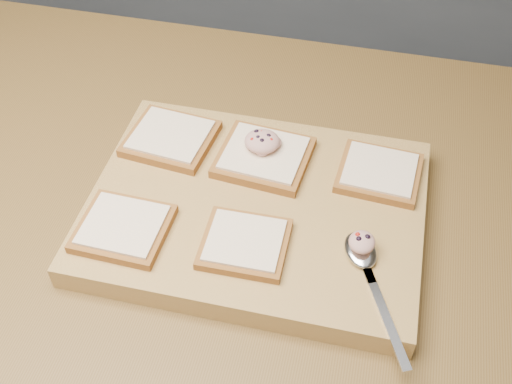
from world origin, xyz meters
The scene contains 10 objects.
island_counter centered at (0.00, 0.00, 0.45)m, with size 2.00×0.80×0.90m.
cutting_board centered at (0.07, -0.06, 0.92)m, with size 0.46×0.35×0.04m, color tan.
bread_far_left centered at (-0.08, 0.03, 0.95)m, with size 0.14×0.13×0.02m.
bread_far_center centered at (0.06, 0.02, 0.95)m, with size 0.14×0.13×0.02m.
bread_far_right centered at (0.23, 0.03, 0.94)m, with size 0.12×0.11×0.02m.
bread_near_left centered at (-0.09, -0.15, 0.94)m, with size 0.12×0.11×0.02m.
bread_near_center centered at (0.07, -0.14, 0.94)m, with size 0.11×0.10×0.02m.
tuna_salad_dollop centered at (0.06, 0.03, 0.97)m, with size 0.05×0.05×0.02m.
spoon centered at (0.23, -0.13, 0.94)m, with size 0.11×0.19×0.01m.
spoon_salad centered at (0.22, -0.12, 0.96)m, with size 0.03×0.04×0.02m.
Camera 1 is at (0.21, -0.64, 1.60)m, focal length 45.00 mm.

